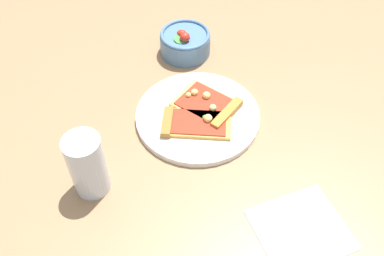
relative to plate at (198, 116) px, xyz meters
The scene contains 7 objects.
ground_plane 0.03m from the plate, 20.48° to the left, with size 2.40×2.40×0.00m, color #93704C.
plate is the anchor object (origin of this frame).
pizza_slice_near 0.04m from the plate, 25.52° to the right, with size 0.10×0.16×0.02m.
pizza_slice_far 0.04m from the plate, 120.14° to the left, with size 0.16×0.16×0.02m.
salad_bowl 0.23m from the plate, behind, with size 0.13×0.13×0.08m.
soda_glass 0.28m from the plate, 54.44° to the right, with size 0.07×0.07×0.14m.
paper_napkin 0.33m from the plate, 28.27° to the left, with size 0.14×0.16×0.00m, color white.
Camera 1 is at (0.62, -0.09, 0.71)m, focal length 40.65 mm.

